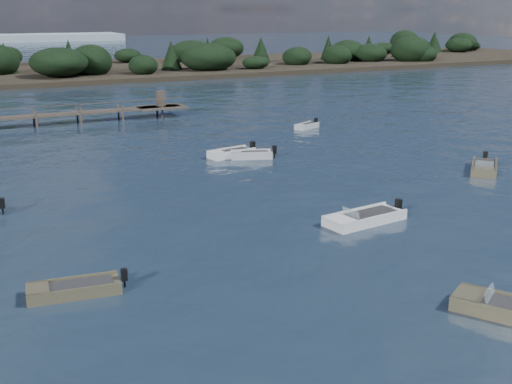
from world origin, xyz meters
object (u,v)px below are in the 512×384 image
tender_far_white (252,156)px  dinghy_mid_grey (74,291)px  dinghy_mid_white_b (484,169)px  dinghy_extra_a (231,154)px  tender_far_grey_b (307,127)px  dinghy_mid_white_a (364,220)px

tender_far_white → dinghy_mid_grey: tender_far_white is taller
dinghy_mid_white_b → dinghy_extra_a: 18.71m
tender_far_grey_b → dinghy_extra_a: dinghy_extra_a is taller
tender_far_grey_b → tender_far_white: tender_far_white is taller
dinghy_mid_white_a → dinghy_extra_a: 17.81m
tender_far_white → dinghy_extra_a: bearing=132.2°
tender_far_white → dinghy_mid_grey: (-17.44, -18.56, -0.03)m
dinghy_extra_a → tender_far_white: bearing=-47.8°
tender_far_white → dinghy_mid_white_a: tender_far_white is taller
tender_far_white → dinghy_mid_white_b: bearing=-40.9°
tender_far_grey_b → tender_far_white: (-10.56, -9.04, 0.02)m
dinghy_mid_grey → dinghy_extra_a: size_ratio=0.97×
tender_far_grey_b → dinghy_mid_grey: (-28.00, -27.59, -0.01)m
dinghy_mid_white_a → dinghy_extra_a: dinghy_extra_a is taller
tender_far_grey_b → tender_far_white: size_ratio=0.86×
dinghy_mid_white_b → tender_far_grey_b: (-2.33, 20.18, -0.01)m
tender_far_grey_b → dinghy_mid_grey: bearing=-135.4°
tender_far_grey_b → dinghy_mid_white_a: size_ratio=0.60×
dinghy_mid_white_b → dinghy_mid_grey: 31.22m
dinghy_mid_white_a → tender_far_white: bearing=84.6°
dinghy_mid_white_b → dinghy_extra_a: dinghy_extra_a is taller
dinghy_mid_white_b → dinghy_extra_a: size_ratio=1.06×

